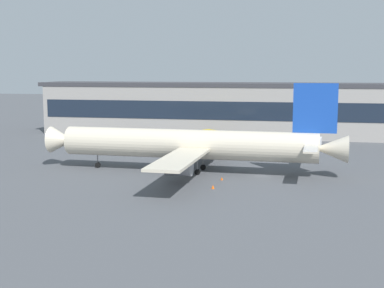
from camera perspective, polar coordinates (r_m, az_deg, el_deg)
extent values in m
plane|color=#4C4F54|center=(102.23, 7.53, -3.41)|extent=(600.00, 600.00, 0.00)
cube|color=#9E9993|center=(161.46, 9.16, 3.40)|extent=(143.69, 15.85, 14.84)
cube|color=#38383D|center=(161.03, 9.23, 6.24)|extent=(146.57, 16.16, 1.20)
cube|color=#192333|center=(153.46, 9.03, 3.44)|extent=(140.82, 0.16, 5.34)
cylinder|color=beige|center=(104.53, -0.44, -0.01)|extent=(50.46, 7.24, 5.73)
cone|color=beige|center=(113.92, -13.69, 0.43)|extent=(5.32, 5.60, 5.45)
cone|color=beige|center=(101.59, 14.61, -0.50)|extent=(6.46, 5.35, 5.16)
cube|color=#1947B2|center=(100.76, 13.04, 3.75)|extent=(8.04, 0.74, 9.18)
cube|color=beige|center=(95.20, 12.59, -0.47)|extent=(2.71, 10.39, 0.30)
cube|color=beige|center=(107.70, 12.69, 0.50)|extent=(2.71, 10.39, 0.30)
cube|color=beige|center=(90.54, -1.36, -1.63)|extent=(6.68, 22.81, 0.50)
cube|color=beige|center=(117.90, 2.15, 0.62)|extent=(6.68, 22.81, 0.50)
cylinder|color=#99999E|center=(94.37, -1.42, -2.45)|extent=(4.82, 3.29, 3.15)
cylinder|color=#99999E|center=(115.08, 1.33, -0.55)|extent=(4.82, 3.29, 3.15)
cylinder|color=black|center=(111.39, -10.04, -2.23)|extent=(1.11, 0.53, 1.10)
cylinder|color=slate|center=(111.12, -10.06, -1.41)|extent=(0.24, 0.24, 2.67)
cylinder|color=black|center=(102.30, 0.58, -3.02)|extent=(1.11, 0.53, 1.10)
cylinder|color=slate|center=(102.01, 0.59, -2.13)|extent=(0.24, 0.24, 2.67)
cylinder|color=black|center=(107.25, 1.20, -2.50)|extent=(1.11, 0.53, 1.10)
cylinder|color=slate|center=(106.97, 1.20, -1.65)|extent=(0.24, 0.24, 2.67)
cube|color=yellow|center=(150.08, -7.89, 0.64)|extent=(5.00, 5.39, 1.40)
cube|color=black|center=(149.34, -8.32, 0.70)|extent=(2.92, 2.79, 0.35)
cylinder|color=black|center=(148.30, -8.19, 0.27)|extent=(0.67, 0.74, 0.70)
cylinder|color=black|center=(150.26, -8.66, 0.36)|extent=(0.67, 0.74, 0.70)
cylinder|color=black|center=(150.11, -7.10, 0.38)|extent=(0.67, 0.74, 0.70)
cylinder|color=black|center=(152.05, -7.59, 0.47)|extent=(0.67, 0.74, 0.70)
cube|color=#2651A5|center=(154.51, -5.02, 0.91)|extent=(2.59, 3.89, 1.50)
cube|color=black|center=(155.45, -4.98, 1.07)|extent=(2.03, 1.56, 0.38)
cylinder|color=black|center=(155.95, -5.29, 0.70)|extent=(0.42, 0.74, 0.70)
cylinder|color=black|center=(155.74, -4.63, 0.69)|extent=(0.42, 0.74, 0.70)
cylinder|color=black|center=(153.47, -5.40, 0.58)|extent=(0.42, 0.74, 0.70)
cylinder|color=black|center=(153.26, -4.74, 0.57)|extent=(0.42, 0.74, 0.70)
cube|color=yellow|center=(145.76, 2.20, 0.85)|extent=(6.23, 5.54, 3.20)
cube|color=black|center=(144.49, 2.65, 1.04)|extent=(3.01, 3.03, 0.80)
cylinder|color=black|center=(145.20, 3.08, 0.18)|extent=(0.74, 0.66, 0.70)
cylinder|color=black|center=(143.72, 2.46, 0.10)|extent=(0.74, 0.66, 0.70)
cylinder|color=black|center=(148.21, 1.94, 0.34)|extent=(0.74, 0.66, 0.70)
cylinder|color=black|center=(146.76, 1.33, 0.27)|extent=(0.74, 0.66, 0.70)
cube|color=white|center=(141.51, 13.22, 0.22)|extent=(2.64, 5.37, 2.20)
cube|color=black|center=(142.87, 13.26, 0.47)|extent=(2.17, 1.99, 0.55)
cylinder|color=black|center=(143.52, 12.86, -0.11)|extent=(0.36, 0.72, 0.70)
cylinder|color=black|center=(143.41, 13.64, -0.14)|extent=(0.36, 0.72, 0.70)
cylinder|color=black|center=(139.92, 12.76, -0.31)|extent=(0.36, 0.72, 0.70)
cylinder|color=black|center=(139.81, 13.56, -0.34)|extent=(0.36, 0.72, 0.70)
cone|color=#F2590C|center=(97.74, 3.21, -3.71)|extent=(0.46, 0.46, 0.57)
cone|color=#F2590C|center=(90.69, 2.25, -4.59)|extent=(0.55, 0.55, 0.69)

